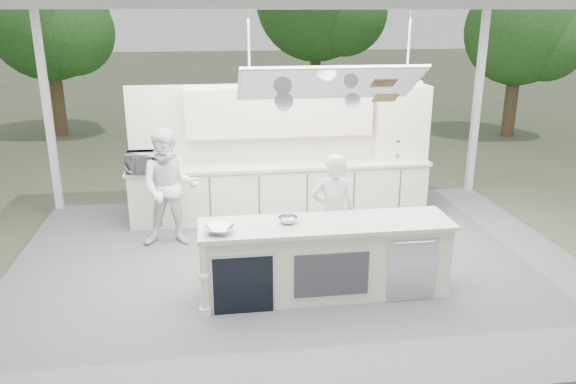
{
  "coord_description": "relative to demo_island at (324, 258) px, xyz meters",
  "views": [
    {
      "loc": [
        -1.16,
        -7.14,
        3.54
      ],
      "look_at": [
        -0.09,
        0.4,
        1.05
      ],
      "focal_mm": 35.0,
      "sensor_mm": 36.0,
      "label": 1
    }
  ],
  "objects": [
    {
      "name": "ground",
      "position": [
        -0.18,
        0.91,
        -0.6
      ],
      "size": [
        90.0,
        90.0,
        0.0
      ],
      "primitive_type": "plane",
      "color": "#485238",
      "rests_on": "ground"
    },
    {
      "name": "stage_deck",
      "position": [
        -0.18,
        0.91,
        -0.54
      ],
      "size": [
        8.0,
        6.0,
        0.12
      ],
      "primitive_type": "cube",
      "color": "#59595D",
      "rests_on": "ground"
    },
    {
      "name": "demo_island",
      "position": [
        0.0,
        0.0,
        0.0
      ],
      "size": [
        3.1,
        0.79,
        0.95
      ],
      "color": "white",
      "rests_on": "stage_deck"
    },
    {
      "name": "back_counter",
      "position": [
        -0.18,
        2.81,
        0.0
      ],
      "size": [
        5.08,
        0.72,
        0.95
      ],
      "color": "white",
      "rests_on": "stage_deck"
    },
    {
      "name": "back_wall_unit",
      "position": [
        0.27,
        3.03,
        0.98
      ],
      "size": [
        5.05,
        0.48,
        2.25
      ],
      "color": "white",
      "rests_on": "stage_deck"
    },
    {
      "name": "tree_cluster",
      "position": [
        -0.34,
        10.68,
        2.69
      ],
      "size": [
        19.55,
        9.4,
        5.85
      ],
      "color": "brown",
      "rests_on": "ground"
    },
    {
      "name": "head_chef",
      "position": [
        0.25,
        0.63,
        0.35
      ],
      "size": [
        0.66,
        0.49,
        1.65
      ],
      "primitive_type": "imported",
      "rotation": [
        0.0,
        0.0,
        2.97
      ],
      "color": "silver",
      "rests_on": "stage_deck"
    },
    {
      "name": "sous_chef",
      "position": [
        -1.97,
        1.86,
        0.42
      ],
      "size": [
        0.91,
        0.73,
        1.79
      ],
      "primitive_type": "imported",
      "rotation": [
        0.0,
        0.0,
        -0.06
      ],
      "color": "white",
      "rests_on": "stage_deck"
    },
    {
      "name": "toaster_oven",
      "position": [
        -2.38,
        2.61,
        0.63
      ],
      "size": [
        0.59,
        0.41,
        0.32
      ],
      "primitive_type": "imported",
      "rotation": [
        0.0,
        0.0,
        -0.03
      ],
      "color": "silver",
      "rests_on": "back_counter"
    },
    {
      "name": "bowl_large",
      "position": [
        -1.28,
        -0.15,
        0.52
      ],
      "size": [
        0.43,
        0.43,
        0.08
      ],
      "primitive_type": "imported",
      "rotation": [
        0.0,
        0.0,
        -0.36
      ],
      "color": "silver",
      "rests_on": "demo_island"
    },
    {
      "name": "bowl_small",
      "position": [
        -0.44,
        0.07,
        0.51
      ],
      "size": [
        0.28,
        0.28,
        0.08
      ],
      "primitive_type": "imported",
      "rotation": [
        0.0,
        0.0,
        -0.16
      ],
      "color": "#B2B5B9",
      "rests_on": "demo_island"
    }
  ]
}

